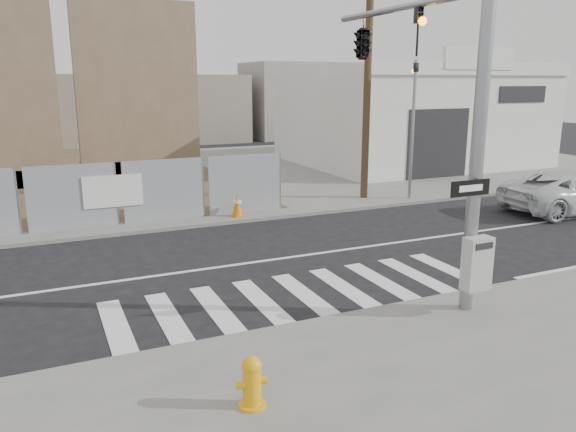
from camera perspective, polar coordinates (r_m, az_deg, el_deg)
name	(u,v)px	position (r m, az deg, el deg)	size (l,w,h in m)	color
ground	(262,261)	(14.63, -2.70, -4.63)	(100.00, 100.00, 0.00)	black
sidewalk_far	(154,177)	(27.78, -13.45, 3.87)	(50.00, 20.00, 0.12)	slate
signal_pole	(396,71)	(13.27, 10.88, 14.26)	(0.96, 5.87, 7.00)	gray
far_signal_pole	(414,111)	(21.91, 12.63, 10.42)	(0.16, 0.20, 5.60)	gray
concrete_wall_right	(139,107)	(27.43, -14.91, 10.64)	(5.50, 1.30, 8.00)	brown
auto_shop	(410,118)	(32.24, 12.24, 9.66)	(12.00, 10.20, 5.95)	silver
utility_pole_right	(368,63)	(21.78, 8.13, 15.12)	(1.60, 0.28, 10.00)	brown
fire_hydrant	(252,382)	(8.15, -3.68, -16.47)	(0.52, 0.52, 0.75)	#EBA20D
suv	(573,192)	(22.37, 26.98, 2.20)	(2.40, 5.21, 1.45)	silver
traffic_cone_d	(237,205)	(18.94, -5.17, 1.09)	(0.49, 0.49, 0.76)	orange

